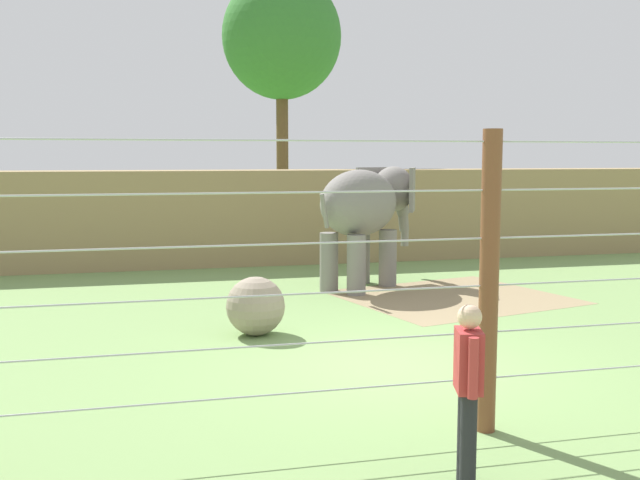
{
  "coord_description": "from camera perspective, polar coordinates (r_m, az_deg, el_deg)",
  "views": [
    {
      "loc": [
        -3.48,
        -9.72,
        2.98
      ],
      "look_at": [
        -0.16,
        3.7,
        1.4
      ],
      "focal_mm": 41.29,
      "sensor_mm": 36.0,
      "label": 1
    }
  ],
  "objects": [
    {
      "name": "ground_plane",
      "position": [
        10.74,
        5.67,
        -9.61
      ],
      "size": [
        120.0,
        120.0,
        0.0
      ],
      "primitive_type": "plane",
      "color": "#759956"
    },
    {
      "name": "dirt_patch",
      "position": [
        15.9,
        10.25,
        -4.38
      ],
      "size": [
        5.17,
        4.84,
        0.01
      ],
      "primitive_type": "cube",
      "rotation": [
        0.0,
        0.0,
        0.25
      ],
      "color": "#937F5B",
      "rests_on": "ground"
    },
    {
      "name": "embankment_wall",
      "position": [
        20.8,
        -4.2,
        1.86
      ],
      "size": [
        36.0,
        1.8,
        2.59
      ],
      "primitive_type": "cube",
      "color": "#997F56",
      "rests_on": "ground"
    },
    {
      "name": "elephant",
      "position": [
        16.71,
        3.58,
        2.5
      ],
      "size": [
        3.18,
        2.96,
        2.74
      ],
      "color": "gray",
      "rests_on": "ground"
    },
    {
      "name": "enrichment_ball",
      "position": [
        12.35,
        -5.02,
        -5.12
      ],
      "size": [
        0.99,
        0.99,
        0.99
      ],
      "primitive_type": "sphere",
      "color": "gray",
      "rests_on": "ground"
    },
    {
      "name": "cable_fence",
      "position": [
        8.02,
        12.39,
        -3.21
      ],
      "size": [
        11.44,
        0.21,
        3.26
      ],
      "color": "brown",
      "rests_on": "ground"
    },
    {
      "name": "zookeeper",
      "position": [
        6.86,
        11.4,
        -11.03
      ],
      "size": [
        0.31,
        0.59,
        1.67
      ],
      "color": "#232328",
      "rests_on": "ground"
    },
    {
      "name": "tree_left_of_centre",
      "position": [
        27.66,
        -2.98,
        15.38
      ],
      "size": [
        4.32,
        4.32,
        9.57
      ],
      "color": "brown",
      "rests_on": "ground"
    }
  ]
}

